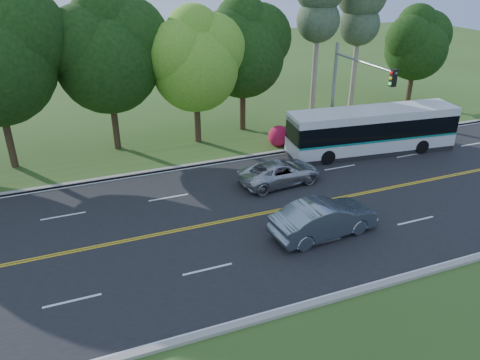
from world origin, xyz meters
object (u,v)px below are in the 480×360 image
object	(u,v)px
transit_bus	(372,131)
suv	(280,172)
sedan	(324,219)
traffic_signal	(351,85)

from	to	relation	value
transit_bus	suv	size ratio (longest dim) A/B	2.37
transit_bus	sedan	xyz separation A→B (m)	(-8.28, -7.86, -0.62)
transit_bus	traffic_signal	bearing A→B (deg)	172.88
traffic_signal	transit_bus	xyz separation A→B (m)	(1.77, -0.42, -3.17)
transit_bus	sedan	size ratio (longest dim) A/B	2.22
transit_bus	sedan	distance (m)	11.43
traffic_signal	sedan	distance (m)	11.19
traffic_signal	suv	bearing A→B (deg)	-157.46
traffic_signal	suv	xyz separation A→B (m)	(-5.98, -2.48, -3.97)
sedan	suv	xyz separation A→B (m)	(0.52, 5.80, -0.18)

